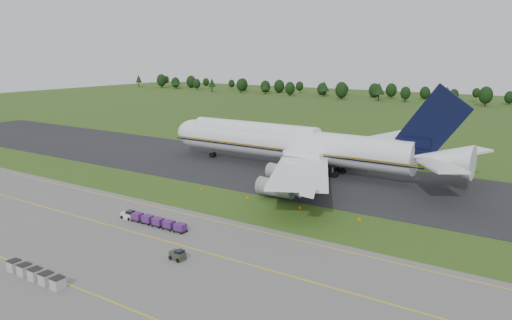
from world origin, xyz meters
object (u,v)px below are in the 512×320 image
Objects in this scene: uld_row at (35,274)px; edge_markers at (273,203)px; aircraft at (295,144)px; baggage_train at (152,220)px; utility_cart at (177,256)px.

edge_markers is (8.54, 45.68, -0.56)m from uld_row.
aircraft is at bearing 91.95° from uld_row.
baggage_train is at bearing -90.04° from aircraft.
aircraft is 7.30× the size of uld_row.
aircraft is 31.22m from edge_markers.
edge_markers is (11.07, -28.50, -6.30)m from aircraft.
uld_row is at bearing -100.59° from edge_markers.
baggage_train is 1.33× the size of uld_row.
aircraft reaches higher than uld_row.
utility_cart is at bearing -31.89° from baggage_train.
aircraft is 60.90m from utility_cart.
uld_row is 0.30× the size of edge_markers.
uld_row is at bearing -88.05° from aircraft.
utility_cart is 0.06× the size of edge_markers.
baggage_train is 6.36× the size of utility_cart.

